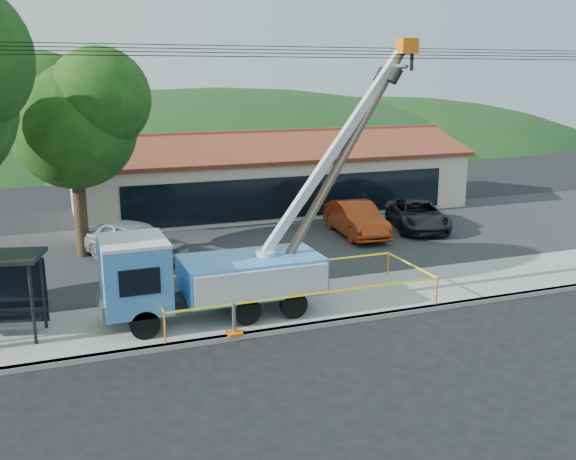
{
  "coord_description": "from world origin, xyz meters",
  "views": [
    {
      "loc": [
        -8.2,
        -15.35,
        7.8
      ],
      "look_at": [
        -0.49,
        5.0,
        2.5
      ],
      "focal_mm": 40.0,
      "sensor_mm": 36.0,
      "label": 1
    }
  ],
  "objects_px": {
    "car_red": "(356,237)",
    "car_dark": "(417,230)",
    "utility_truck": "(208,272)",
    "leaning_pole": "(338,166)",
    "car_silver": "(136,261)"
  },
  "relations": [
    {
      "from": "car_silver",
      "to": "car_red",
      "type": "height_order",
      "value": "car_silver"
    },
    {
      "from": "leaning_pole",
      "to": "car_silver",
      "type": "bearing_deg",
      "value": 126.41
    },
    {
      "from": "car_dark",
      "to": "utility_truck",
      "type": "bearing_deg",
      "value": -129.58
    },
    {
      "from": "utility_truck",
      "to": "car_dark",
      "type": "height_order",
      "value": "utility_truck"
    },
    {
      "from": "utility_truck",
      "to": "leaning_pole",
      "type": "xyz_separation_m",
      "value": [
        4.5,
        -0.01,
        3.17
      ]
    },
    {
      "from": "car_silver",
      "to": "car_dark",
      "type": "height_order",
      "value": "car_silver"
    },
    {
      "from": "utility_truck",
      "to": "car_silver",
      "type": "xyz_separation_m",
      "value": [
        -1.29,
        7.83,
        -1.68
      ]
    },
    {
      "from": "utility_truck",
      "to": "car_red",
      "type": "bearing_deg",
      "value": 41.17
    },
    {
      "from": "car_red",
      "to": "utility_truck",
      "type": "bearing_deg",
      "value": -133.94
    },
    {
      "from": "car_red",
      "to": "car_silver",
      "type": "bearing_deg",
      "value": -172.97
    },
    {
      "from": "leaning_pole",
      "to": "car_silver",
      "type": "xyz_separation_m",
      "value": [
        -5.79,
        7.85,
        -4.85
      ]
    },
    {
      "from": "leaning_pole",
      "to": "car_dark",
      "type": "relative_size",
      "value": 1.64
    },
    {
      "from": "utility_truck",
      "to": "car_silver",
      "type": "relative_size",
      "value": 2.15
    },
    {
      "from": "car_red",
      "to": "car_dark",
      "type": "bearing_deg",
      "value": 7.18
    },
    {
      "from": "car_red",
      "to": "car_dark",
      "type": "distance_m",
      "value": 3.57
    }
  ]
}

